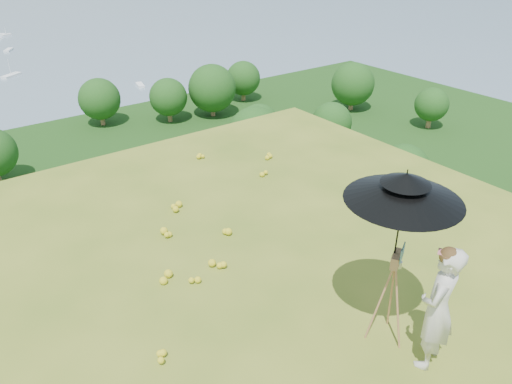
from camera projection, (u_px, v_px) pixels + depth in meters
ground at (235, 350)px, 6.43m from camera, size 14.00×14.00×0.00m
forest_slope at (21, 352)px, 44.85m from camera, size 140.00×56.00×22.00m
wildflowers at (224, 335)px, 6.58m from camera, size 10.00×10.50×0.12m
painter at (438, 308)px, 5.88m from camera, size 0.71×0.58×1.69m
field_easel at (391, 293)px, 6.31m from camera, size 0.75×0.75×1.45m
sun_umbrella at (400, 218)px, 5.81m from camera, size 1.75×1.75×1.25m
painter_cap at (450, 253)px, 5.50m from camera, size 0.31×0.32×0.10m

